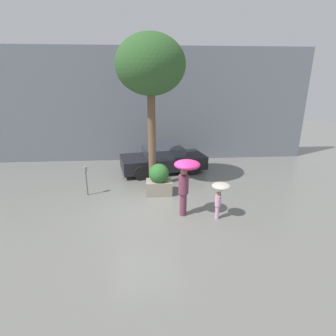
{
  "coord_description": "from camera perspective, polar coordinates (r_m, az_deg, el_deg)",
  "views": [
    {
      "loc": [
        0.12,
        -8.13,
        4.33
      ],
      "look_at": [
        0.85,
        1.6,
        1.05
      ],
      "focal_mm": 28.0,
      "sensor_mm": 36.0,
      "label": 1
    }
  ],
  "objects": [
    {
      "name": "parked_car_near",
      "position": [
        12.94,
        -1.08,
        1.8
      ],
      "size": [
        4.33,
        2.6,
        1.25
      ],
      "rotation": [
        0.0,
        0.0,
        1.77
      ],
      "color": "black",
      "rests_on": "ground"
    },
    {
      "name": "building_facade",
      "position": [
        14.69,
        -4.88,
        13.33
      ],
      "size": [
        18.0,
        0.3,
        6.0
      ],
      "color": "slate",
      "rests_on": "ground"
    },
    {
      "name": "ground_plane",
      "position": [
        9.21,
        -4.62,
        -9.53
      ],
      "size": [
        40.0,
        40.0,
        0.0
      ],
      "primitive_type": "plane",
      "color": "slate"
    },
    {
      "name": "parking_meter",
      "position": [
        10.62,
        -17.46,
        -1.41
      ],
      "size": [
        0.14,
        0.14,
        1.19
      ],
      "color": "#595B60",
      "rests_on": "ground"
    },
    {
      "name": "planter_box",
      "position": [
        10.33,
        -1.99,
        -2.56
      ],
      "size": [
        1.01,
        0.79,
        1.25
      ],
      "color": "gray",
      "rests_on": "ground"
    },
    {
      "name": "person_child",
      "position": [
        8.55,
        11.29,
        -4.91
      ],
      "size": [
        0.59,
        0.59,
        1.23
      ],
      "rotation": [
        0.0,
        0.0,
        0.37
      ],
      "color": "#D199B7",
      "rests_on": "ground"
    },
    {
      "name": "street_tree",
      "position": [
        10.57,
        -3.84,
        21.15
      ],
      "size": [
        2.67,
        2.67,
        6.01
      ],
      "color": "brown",
      "rests_on": "ground"
    },
    {
      "name": "person_adult",
      "position": [
        8.37,
        3.85,
        -1.61
      ],
      "size": [
        0.83,
        0.83,
        1.96
      ],
      "rotation": [
        0.0,
        0.0,
        -0.96
      ],
      "color": "brown",
      "rests_on": "ground"
    }
  ]
}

